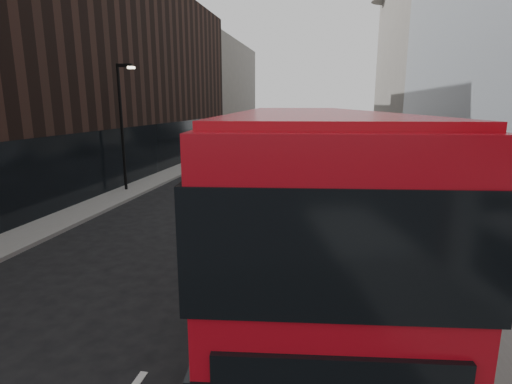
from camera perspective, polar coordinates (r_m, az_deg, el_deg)
The scene contains 12 objects.
sidewalk_right at distance 28.66m, azimuth 18.86°, elevation 1.90°, with size 3.00×80.00×0.15m, color slate.
sidewalk_left at distance 30.53m, azimuth -11.30°, elevation 2.94°, with size 2.00×80.00×0.15m, color slate.
building_modern_block at distance 25.74m, azimuth 31.31°, elevation 21.74°, with size 5.03×22.00×20.00m.
building_victorian at distance 47.83m, azimuth 21.28°, elevation 17.25°, with size 6.50×24.00×21.00m.
building_left_mid at distance 36.16m, azimuth -14.09°, elevation 15.28°, with size 5.00×24.00×14.00m, color black.
building_left_far at distance 56.91m, azimuth -4.60°, elevation 13.95°, with size 5.00×20.00×13.00m, color slate.
street_lamp at distance 23.91m, azimuth -18.52°, elevation 9.87°, with size 1.06×0.22×7.00m.
red_bus at distance 9.45m, azimuth 6.75°, elevation -1.73°, with size 4.29×12.27×4.87m.
grey_bus at distance 50.05m, azimuth 8.09°, elevation 8.66°, with size 3.07×10.41×3.32m.
car_a at distance 18.01m, azimuth 1.35°, elevation -1.59°, with size 1.49×3.70×1.26m, color black.
car_b at distance 28.72m, azimuth 12.22°, elevation 3.50°, with size 1.41×4.03×1.33m, color gray.
car_c at distance 35.89m, azimuth 9.93°, elevation 5.30°, with size 1.79×4.39×1.27m, color black.
Camera 1 is at (3.33, -2.92, 5.01)m, focal length 28.00 mm.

